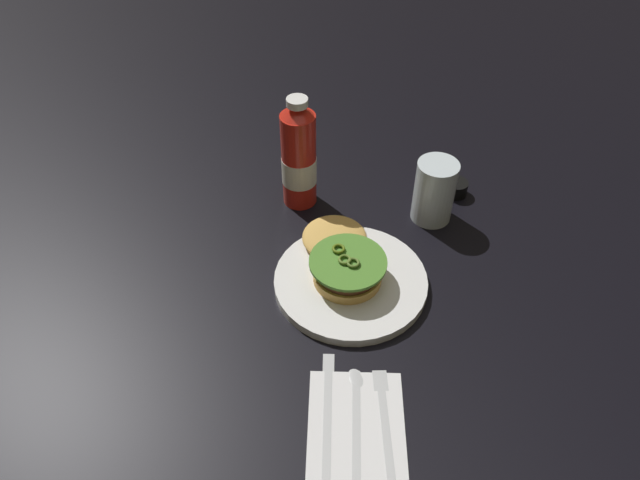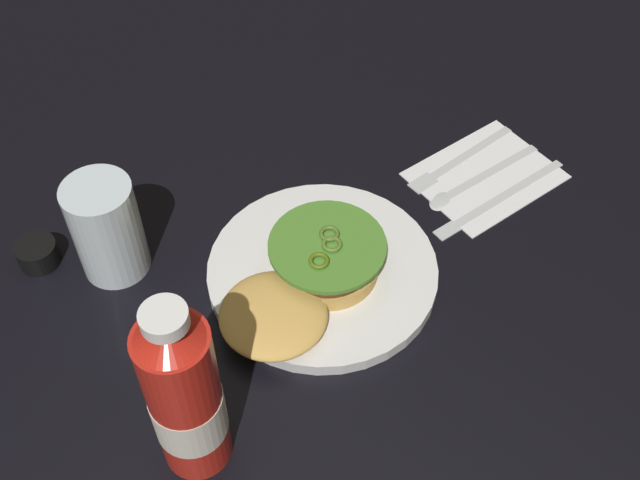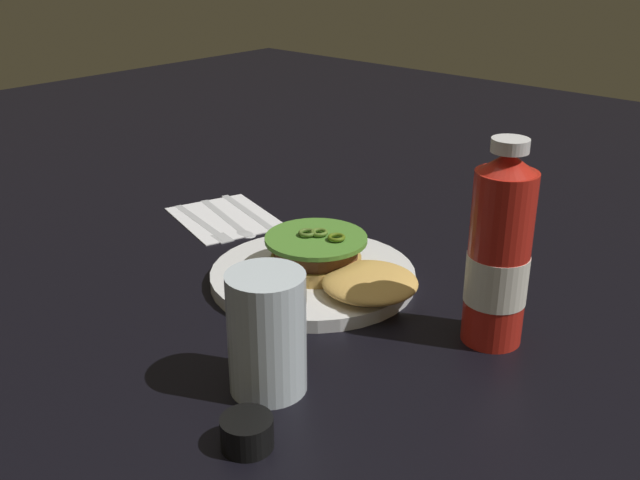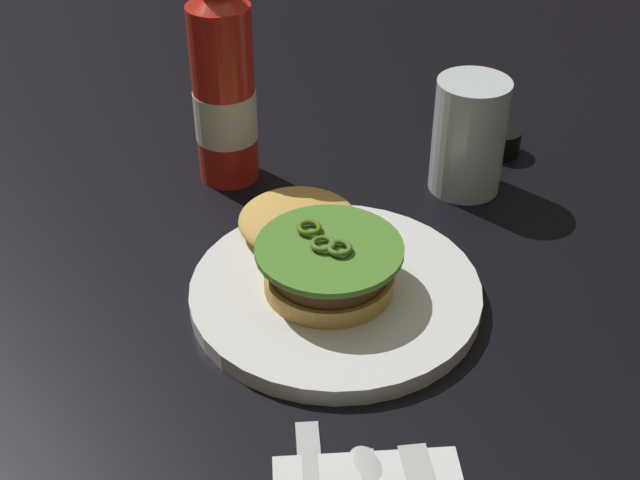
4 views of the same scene
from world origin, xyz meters
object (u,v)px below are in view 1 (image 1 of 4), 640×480
burger_sandwich (343,258)px  napkin (356,425)px  spoon_utensil (356,406)px  condiment_cup (456,188)px  ketchup_bottle (299,158)px  fork_utensil (384,413)px  dinner_plate (350,280)px  water_glass (434,191)px  butter_knife (328,406)px

burger_sandwich → napkin: (-0.29, 0.07, -0.03)m
burger_sandwich → spoon_utensil: (-0.27, 0.06, -0.03)m
condiment_cup → napkin: condiment_cup is taller
ketchup_bottle → fork_utensil: bearing=179.8°
dinner_plate → water_glass: 0.25m
burger_sandwich → water_glass: 0.23m
ketchup_bottle → fork_utensil: ketchup_bottle is taller
butter_knife → condiment_cup: bearing=-44.1°
napkin → fork_utensil: size_ratio=0.98×
water_glass → napkin: 0.48m
butter_knife → napkin: bearing=-140.4°
condiment_cup → butter_knife: size_ratio=0.23×
dinner_plate → butter_knife: bearing=154.7°
ketchup_bottle → spoon_utensil: bearing=175.6°
burger_sandwich → condiment_cup: bearing=-62.9°
ketchup_bottle → condiment_cup: 0.33m
water_glass → dinner_plate: bearing=121.3°
napkin → burger_sandwich: bearing=-13.4°
dinner_plate → water_glass: water_glass is taller
dinner_plate → burger_sandwich: 0.04m
fork_utensil → spoon_utensil: same height
spoon_utensil → ketchup_bottle: bearing=-4.4°
dinner_plate → fork_utensil: bearing=173.3°
dinner_plate → napkin: 0.27m
burger_sandwich → ketchup_bottle: 0.23m
condiment_cup → spoon_utensil: size_ratio=0.27×
water_glass → napkin: size_ratio=0.71×
dinner_plate → spoon_utensil: 0.24m
ketchup_bottle → fork_utensil: size_ratio=1.28×
dinner_plate → water_glass: bearing=-58.7°
spoon_utensil → condiment_cup: bearing=-40.2°
burger_sandwich → water_glass: water_glass is taller
water_glass → spoon_utensil: water_glass is taller
dinner_plate → burger_sandwich: burger_sandwich is taller
condiment_cup → butter_knife: 0.56m
burger_sandwich → ketchup_bottle: (0.21, 0.02, 0.07)m
ketchup_bottle → fork_utensil: 0.51m
butter_knife → ketchup_bottle: bearing=-9.4°
dinner_plate → napkin: size_ratio=1.50×
water_glass → fork_utensil: size_ratio=0.70×
condiment_cup → spoon_utensil: 0.54m
water_glass → napkin: bearing=144.1°
spoon_utensil → butter_knife: size_ratio=0.85×
water_glass → napkin: (-0.39, 0.28, -0.06)m
water_glass → butter_knife: water_glass is taller
water_glass → condiment_cup: size_ratio=2.63×
dinner_plate → fork_utensil: (-0.26, 0.03, -0.00)m
water_glass → butter_knife: size_ratio=0.60×
burger_sandwich → butter_knife: size_ratio=1.04×
water_glass → condiment_cup: 0.10m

